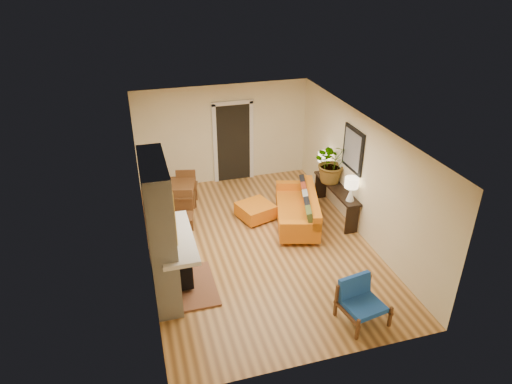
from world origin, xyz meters
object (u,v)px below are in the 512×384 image
at_px(sofa, 300,209).
at_px(blue_chair, 360,299).
at_px(houseplant, 333,162).
at_px(lamp_far, 324,160).
at_px(ottoman, 256,210).
at_px(console_table, 336,193).
at_px(lamp_near, 351,186).
at_px(dining_table, 181,193).

xyz_separation_m(sofa, blue_chair, (-0.15, -3.13, 0.05)).
distance_m(blue_chair, houseplant, 3.79).
relative_size(blue_chair, lamp_far, 1.50).
bearing_deg(blue_chair, ottoman, 102.13).
height_order(console_table, lamp_near, lamp_near).
bearing_deg(lamp_far, console_table, -90.00).
xyz_separation_m(sofa, lamp_far, (0.92, 0.90, 0.71)).
bearing_deg(blue_chair, houseplant, 73.40).
distance_m(lamp_far, houseplant, 0.51).
xyz_separation_m(ottoman, lamp_near, (1.84, -1.00, 0.85)).
height_order(lamp_near, houseplant, houseplant).
bearing_deg(ottoman, console_table, -10.28).
relative_size(ottoman, lamp_near, 1.69).
relative_size(sofa, ottoman, 2.38).
distance_m(sofa, console_table, 0.96).
xyz_separation_m(lamp_near, houseplant, (-0.01, 0.96, 0.16)).
distance_m(sofa, blue_chair, 3.13).
bearing_deg(dining_table, sofa, -19.60).
bearing_deg(sofa, houseplant, 24.73).
relative_size(blue_chair, dining_table, 0.42).
bearing_deg(sofa, console_table, 7.72).
relative_size(ottoman, houseplant, 0.93).
bearing_deg(ottoman, lamp_near, -28.47).
bearing_deg(ottoman, houseplant, -1.22).
relative_size(sofa, lamp_far, 4.03).
bearing_deg(lamp_near, houseplant, 90.60).
xyz_separation_m(sofa, dining_table, (-2.54, 0.91, 0.32)).
bearing_deg(dining_table, lamp_far, -0.06).
height_order(ottoman, lamp_far, lamp_far).
height_order(ottoman, blue_chair, blue_chair).
relative_size(ottoman, dining_table, 0.47).
bearing_deg(blue_chair, console_table, 71.83).
distance_m(ottoman, console_table, 1.90).
bearing_deg(dining_table, ottoman, -15.40).
height_order(sofa, lamp_near, lamp_near).
height_order(lamp_near, lamp_far, same).
relative_size(ottoman, lamp_far, 1.69).
bearing_deg(houseplant, ottoman, 178.78).
xyz_separation_m(sofa, houseplant, (0.91, 0.42, 0.87)).
distance_m(sofa, houseplant, 1.33).
xyz_separation_m(sofa, lamp_near, (0.92, -0.54, 0.71)).
xyz_separation_m(blue_chair, lamp_near, (1.07, 2.59, 0.67)).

